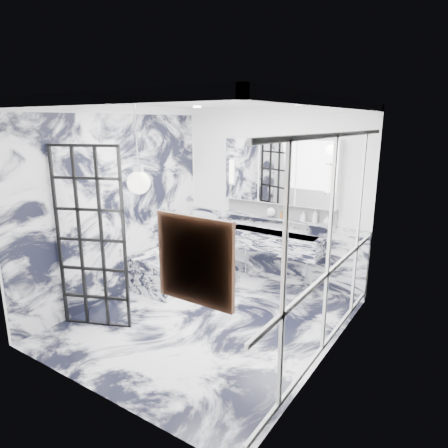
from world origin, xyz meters
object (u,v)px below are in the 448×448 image
Objects in this scene: trough_sink at (272,241)px; mirror_cabinet at (279,172)px; crittall_door at (91,240)px; bathtub at (181,264)px.

mirror_cabinet is at bearing 90.00° from trough_sink.
trough_sink is (1.29, 2.43, -0.42)m from crittall_door.
trough_sink is 1.10m from mirror_cabinet.
mirror_cabinet is at bearing 40.65° from crittall_door.
bathtub is (-1.33, -0.66, -0.45)m from trough_sink.
trough_sink is 0.84× the size of mirror_cabinet.
crittall_door reaches higher than trough_sink.
crittall_door is 2.78m from trough_sink.
bathtub is at bearing -147.94° from mirror_cabinet.
crittall_door is 1.40× the size of bathtub.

